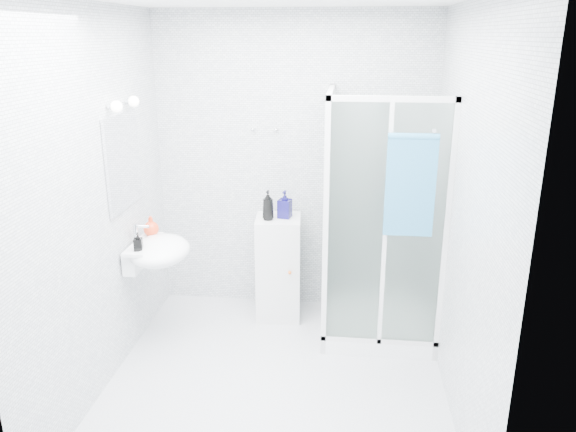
# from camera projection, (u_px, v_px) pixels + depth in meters

# --- Properties ---
(room) EXTENTS (2.40, 2.60, 2.60)m
(room) POSITION_uv_depth(u_px,v_px,m) (275.00, 210.00, 3.66)
(room) COLOR silver
(room) RESTS_ON ground
(shower_enclosure) EXTENTS (0.90, 0.95, 2.00)m
(shower_enclosure) POSITION_uv_depth(u_px,v_px,m) (369.00, 285.00, 4.58)
(shower_enclosure) COLOR white
(shower_enclosure) RESTS_ON ground
(wall_basin) EXTENTS (0.46, 0.56, 0.35)m
(wall_basin) POSITION_uv_depth(u_px,v_px,m) (156.00, 251.00, 4.34)
(wall_basin) COLOR white
(wall_basin) RESTS_ON ground
(mirror) EXTENTS (0.02, 0.60, 0.70)m
(mirror) POSITION_uv_depth(u_px,v_px,m) (123.00, 161.00, 4.14)
(mirror) COLOR white
(mirror) RESTS_ON room
(vanity_lights) EXTENTS (0.10, 0.40, 0.08)m
(vanity_lights) POSITION_uv_depth(u_px,v_px,m) (125.00, 104.00, 4.01)
(vanity_lights) COLOR silver
(vanity_lights) RESTS_ON room
(wall_hooks) EXTENTS (0.23, 0.06, 0.03)m
(wall_hooks) POSITION_uv_depth(u_px,v_px,m) (264.00, 130.00, 4.77)
(wall_hooks) COLOR silver
(wall_hooks) RESTS_ON room
(storage_cabinet) EXTENTS (0.40, 0.42, 0.91)m
(storage_cabinet) POSITION_uv_depth(u_px,v_px,m) (278.00, 268.00, 4.88)
(storage_cabinet) COLOR silver
(storage_cabinet) RESTS_ON ground
(hand_towel) EXTENTS (0.34, 0.05, 0.73)m
(hand_towel) POSITION_uv_depth(u_px,v_px,m) (411.00, 183.00, 3.87)
(hand_towel) COLOR teal
(hand_towel) RESTS_ON shower_enclosure
(shampoo_bottle_a) EXTENTS (0.11, 0.11, 0.25)m
(shampoo_bottle_a) POSITION_uv_depth(u_px,v_px,m) (268.00, 205.00, 4.66)
(shampoo_bottle_a) COLOR black
(shampoo_bottle_a) RESTS_ON storage_cabinet
(shampoo_bottle_b) EXTENTS (0.12, 0.13, 0.23)m
(shampoo_bottle_b) POSITION_uv_depth(u_px,v_px,m) (285.00, 204.00, 4.72)
(shampoo_bottle_b) COLOR #100C4D
(shampoo_bottle_b) RESTS_ON storage_cabinet
(soap_dispenser_orange) EXTENTS (0.15, 0.15, 0.16)m
(soap_dispenser_orange) POSITION_uv_depth(u_px,v_px,m) (151.00, 226.00, 4.46)
(soap_dispenser_orange) COLOR red
(soap_dispenser_orange) RESTS_ON wall_basin
(soap_dispenser_black) EXTENTS (0.07, 0.07, 0.14)m
(soap_dispenser_black) POSITION_uv_depth(u_px,v_px,m) (138.00, 242.00, 4.15)
(soap_dispenser_black) COLOR black
(soap_dispenser_black) RESTS_ON wall_basin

